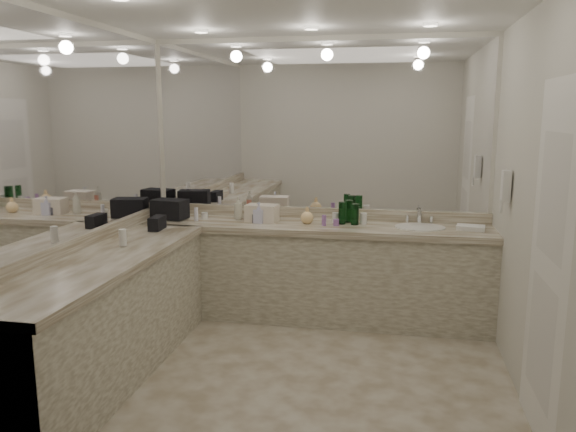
% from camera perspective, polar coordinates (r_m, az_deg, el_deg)
% --- Properties ---
extents(floor, '(3.20, 3.20, 0.00)m').
position_cam_1_polar(floor, '(4.32, 0.17, -15.72)').
color(floor, '#BDB39F').
rests_on(floor, ground).
extents(ceiling, '(3.20, 3.20, 0.00)m').
position_cam_1_polar(ceiling, '(3.93, 0.19, 20.64)').
color(ceiling, white).
rests_on(ceiling, floor).
extents(wall_back, '(3.20, 0.02, 2.60)m').
position_cam_1_polar(wall_back, '(5.39, 3.15, 4.01)').
color(wall_back, beige).
rests_on(wall_back, floor).
extents(wall_left, '(0.02, 3.00, 2.60)m').
position_cam_1_polar(wall_left, '(4.50, -20.30, 2.08)').
color(wall_left, beige).
rests_on(wall_left, floor).
extents(wall_right, '(0.02, 3.00, 2.60)m').
position_cam_1_polar(wall_right, '(3.95, 23.62, 0.77)').
color(wall_right, beige).
rests_on(wall_right, floor).
extents(vanity_back_base, '(3.20, 0.60, 0.84)m').
position_cam_1_polar(vanity_back_base, '(5.27, 2.61, -5.91)').
color(vanity_back_base, beige).
rests_on(vanity_back_base, floor).
extents(vanity_back_top, '(3.20, 0.64, 0.06)m').
position_cam_1_polar(vanity_back_top, '(5.15, 2.64, -1.13)').
color(vanity_back_top, beige).
rests_on(vanity_back_top, vanity_back_base).
extents(vanity_left_base, '(0.60, 2.40, 0.84)m').
position_cam_1_polar(vanity_left_base, '(4.31, -18.15, -10.24)').
color(vanity_left_base, beige).
rests_on(vanity_left_base, floor).
extents(vanity_left_top, '(0.64, 2.42, 0.06)m').
position_cam_1_polar(vanity_left_top, '(4.17, -18.38, -4.45)').
color(vanity_left_top, beige).
rests_on(vanity_left_top, vanity_left_base).
extents(backsplash_back, '(3.20, 0.04, 0.10)m').
position_cam_1_polar(backsplash_back, '(5.42, 3.08, 0.31)').
color(backsplash_back, beige).
rests_on(backsplash_back, vanity_back_top).
extents(backsplash_left, '(0.04, 3.00, 0.10)m').
position_cam_1_polar(backsplash_left, '(4.55, -19.80, -2.29)').
color(backsplash_left, beige).
rests_on(backsplash_left, vanity_left_top).
extents(mirror_back, '(3.12, 0.01, 1.55)m').
position_cam_1_polar(mirror_back, '(5.34, 3.18, 9.06)').
color(mirror_back, white).
rests_on(mirror_back, wall_back).
extents(mirror_left, '(0.01, 2.92, 1.55)m').
position_cam_1_polar(mirror_left, '(4.45, -20.55, 8.14)').
color(mirror_left, white).
rests_on(mirror_left, wall_left).
extents(sink, '(0.44, 0.44, 0.03)m').
position_cam_1_polar(sink, '(5.11, 13.25, -1.21)').
color(sink, white).
rests_on(sink, vanity_back_top).
extents(faucet, '(0.24, 0.16, 0.14)m').
position_cam_1_polar(faucet, '(5.30, 13.20, 0.04)').
color(faucet, silver).
rests_on(faucet, vanity_back_top).
extents(wall_phone, '(0.06, 0.10, 0.24)m').
position_cam_1_polar(wall_phone, '(4.62, 21.26, 2.85)').
color(wall_phone, white).
rests_on(wall_phone, wall_right).
extents(door, '(0.02, 0.82, 2.10)m').
position_cam_1_polar(door, '(3.52, 24.86, -4.58)').
color(door, white).
rests_on(door, wall_right).
extents(black_toiletry_bag, '(0.35, 0.25, 0.18)m').
position_cam_1_polar(black_toiletry_bag, '(5.47, -11.91, 0.62)').
color(black_toiletry_bag, black).
rests_on(black_toiletry_bag, vanity_back_top).
extents(black_bag_spill, '(0.11, 0.21, 0.11)m').
position_cam_1_polar(black_bag_spill, '(5.00, -13.15, -0.74)').
color(black_bag_spill, black).
rests_on(black_bag_spill, vanity_left_top).
extents(cream_cosmetic_case, '(0.30, 0.20, 0.17)m').
position_cam_1_polar(cream_cosmetic_case, '(5.25, -2.66, 0.35)').
color(cream_cosmetic_case, beige).
rests_on(cream_cosmetic_case, vanity_back_top).
extents(hand_towel, '(0.26, 0.19, 0.04)m').
position_cam_1_polar(hand_towel, '(5.13, 18.06, -1.13)').
color(hand_towel, white).
rests_on(hand_towel, vanity_back_top).
extents(lotion_left, '(0.06, 0.06, 0.13)m').
position_cam_1_polar(lotion_left, '(4.45, -16.43, -2.18)').
color(lotion_left, white).
rests_on(lotion_left, vanity_left_top).
extents(soap_bottle_a, '(0.11, 0.11, 0.22)m').
position_cam_1_polar(soap_bottle_a, '(5.36, -5.08, 0.82)').
color(soap_bottle_a, beige).
rests_on(soap_bottle_a, vanity_back_top).
extents(soap_bottle_b, '(0.10, 0.10, 0.19)m').
position_cam_1_polar(soap_bottle_b, '(5.17, -2.96, 0.34)').
color(soap_bottle_b, silver).
rests_on(soap_bottle_b, vanity_back_top).
extents(soap_bottle_c, '(0.16, 0.16, 0.16)m').
position_cam_1_polar(soap_bottle_c, '(5.15, 1.96, 0.09)').
color(soap_bottle_c, '#FFD48D').
rests_on(soap_bottle_c, vanity_back_top).
extents(green_bottle_0, '(0.07, 0.07, 0.20)m').
position_cam_1_polar(green_bottle_0, '(5.14, 5.51, 0.30)').
color(green_bottle_0, '#124B1B').
rests_on(green_bottle_0, vanity_back_top).
extents(green_bottle_1, '(0.07, 0.07, 0.21)m').
position_cam_1_polar(green_bottle_1, '(5.24, 6.20, 0.49)').
color(green_bottle_1, '#124B1B').
rests_on(green_bottle_1, vanity_back_top).
extents(green_bottle_2, '(0.07, 0.07, 0.19)m').
position_cam_1_polar(green_bottle_2, '(5.12, 6.81, 0.18)').
color(green_bottle_2, '#124B1B').
rests_on(green_bottle_2, vanity_back_top).
extents(amenity_bottle_0, '(0.04, 0.04, 0.13)m').
position_cam_1_polar(amenity_bottle_0, '(5.35, -9.31, 0.18)').
color(amenity_bottle_0, silver).
rests_on(amenity_bottle_0, vanity_back_top).
extents(amenity_bottle_1, '(0.04, 0.04, 0.10)m').
position_cam_1_polar(amenity_bottle_1, '(5.06, 3.67, -0.45)').
color(amenity_bottle_1, '#9966B2').
rests_on(amenity_bottle_1, vanity_back_top).
extents(amenity_bottle_2, '(0.04, 0.04, 0.08)m').
position_cam_1_polar(amenity_bottle_2, '(5.20, -3.44, -0.26)').
color(amenity_bottle_2, '#3F3F4C').
rests_on(amenity_bottle_2, vanity_back_top).
extents(amenity_bottle_3, '(0.06, 0.06, 0.10)m').
position_cam_1_polar(amenity_bottle_3, '(5.17, 7.68, -0.26)').
color(amenity_bottle_3, white).
rests_on(amenity_bottle_3, vanity_back_top).
extents(amenity_bottle_4, '(0.06, 0.06, 0.09)m').
position_cam_1_polar(amenity_bottle_4, '(5.21, 4.84, -0.17)').
color(amenity_bottle_4, white).
rests_on(amenity_bottle_4, vanity_back_top).
extents(amenity_bottle_5, '(0.05, 0.05, 0.13)m').
position_cam_1_polar(amenity_bottle_5, '(5.39, -5.00, 0.39)').
color(amenity_bottle_5, '#E57F66').
rests_on(amenity_bottle_5, vanity_back_top).
extents(amenity_bottle_6, '(0.05, 0.05, 0.06)m').
position_cam_1_polar(amenity_bottle_6, '(5.07, 4.91, -0.65)').
color(amenity_bottle_6, '#9966B2').
rests_on(amenity_bottle_6, vanity_back_top).
extents(amenity_bottle_7, '(0.04, 0.04, 0.09)m').
position_cam_1_polar(amenity_bottle_7, '(5.25, -2.45, -0.09)').
color(amenity_bottle_7, '#3F3F4C').
rests_on(amenity_bottle_7, vanity_back_top).
extents(amenity_bottle_8, '(0.06, 0.06, 0.06)m').
position_cam_1_polar(amenity_bottle_8, '(5.44, -8.45, 0.04)').
color(amenity_bottle_8, white).
rests_on(amenity_bottle_8, vanity_back_top).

